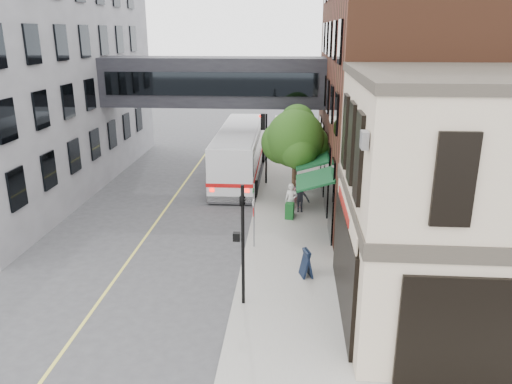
% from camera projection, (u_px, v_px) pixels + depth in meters
% --- Properties ---
extents(ground, '(120.00, 120.00, 0.00)m').
position_uv_depth(ground, '(225.00, 338.00, 16.36)').
color(ground, '#38383A').
rests_on(ground, ground).
extents(sidewalk_main, '(4.00, 60.00, 0.15)m').
position_uv_depth(sidewalk_main, '(290.00, 199.00, 29.47)').
color(sidewalk_main, gray).
rests_on(sidewalk_main, ground).
extents(corner_building, '(10.19, 8.12, 8.45)m').
position_uv_depth(corner_building, '(503.00, 203.00, 16.32)').
color(corner_building, beige).
rests_on(corner_building, ground).
extents(brick_building, '(13.76, 18.00, 14.00)m').
position_uv_depth(brick_building, '(437.00, 80.00, 27.71)').
color(brick_building, '#4C2818').
rests_on(brick_building, ground).
extents(skyway_bridge, '(14.00, 3.18, 3.00)m').
position_uv_depth(skyway_bridge, '(214.00, 82.00, 31.63)').
color(skyway_bridge, black).
rests_on(skyway_bridge, ground).
extents(traffic_signal_near, '(0.44, 0.22, 4.60)m').
position_uv_depth(traffic_signal_near, '(242.00, 231.00, 17.31)').
color(traffic_signal_near, black).
rests_on(traffic_signal_near, sidewalk_main).
extents(traffic_signal_far, '(0.53, 0.28, 4.50)m').
position_uv_depth(traffic_signal_far, '(264.00, 135.00, 31.43)').
color(traffic_signal_far, black).
rests_on(traffic_signal_far, sidewalk_main).
extents(street_sign_pole, '(0.08, 0.75, 3.00)m').
position_uv_depth(street_sign_pole, '(254.00, 210.00, 22.37)').
color(street_sign_pole, gray).
rests_on(street_sign_pole, sidewalk_main).
extents(street_tree, '(3.80, 3.20, 5.60)m').
position_uv_depth(street_tree, '(295.00, 138.00, 27.53)').
color(street_tree, '#382619').
rests_on(street_tree, sidewalk_main).
extents(lane_marking, '(0.12, 40.00, 0.01)m').
position_uv_depth(lane_marking, '(156.00, 222.00, 26.19)').
color(lane_marking, '#D8CC4C').
rests_on(lane_marking, ground).
extents(bus, '(3.04, 12.24, 3.29)m').
position_uv_depth(bus, '(240.00, 150.00, 33.80)').
color(bus, silver).
rests_on(bus, ground).
extents(pedestrian_a, '(0.69, 0.48, 1.80)m').
position_uv_depth(pedestrian_a, '(291.00, 200.00, 26.36)').
color(pedestrian_a, silver).
rests_on(pedestrian_a, sidewalk_main).
extents(pedestrian_b, '(1.00, 0.92, 1.67)m').
position_uv_depth(pedestrian_b, '(298.00, 194.00, 27.55)').
color(pedestrian_b, '#C9828E').
rests_on(pedestrian_b, sidewalk_main).
extents(pedestrian_c, '(1.07, 0.65, 1.61)m').
position_uv_depth(pedestrian_c, '(300.00, 198.00, 27.03)').
color(pedestrian_c, black).
rests_on(pedestrian_c, sidewalk_main).
extents(newspaper_box, '(0.50, 0.46, 0.87)m').
position_uv_depth(newspaper_box, '(290.00, 211.00, 26.14)').
color(newspaper_box, '#12501C').
rests_on(newspaper_box, sidewalk_main).
extents(sandwich_board, '(0.58, 0.73, 1.14)m').
position_uv_depth(sandwich_board, '(306.00, 263.00, 19.97)').
color(sandwich_board, black).
rests_on(sandwich_board, sidewalk_main).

